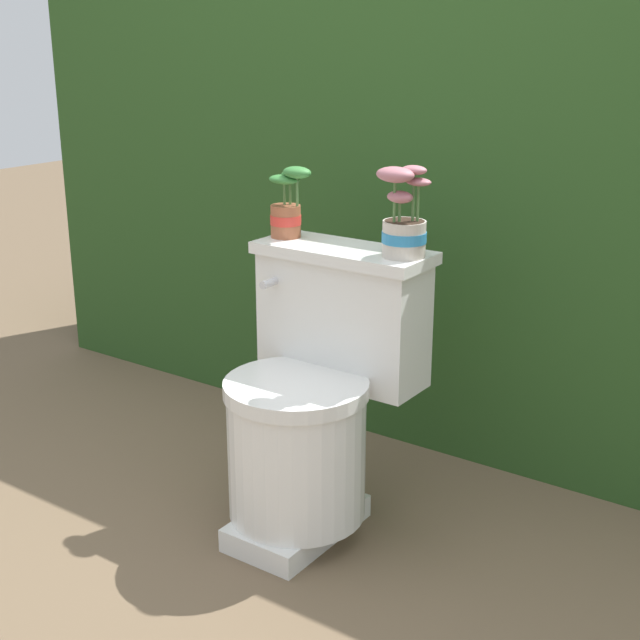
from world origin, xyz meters
TOP-DOWN VIEW (x-y plane):
  - ground_plane at (0.00, 0.00)m, footprint 12.00×12.00m
  - hedge_backdrop at (0.00, 1.01)m, footprint 3.08×0.80m
  - toilet at (0.05, 0.05)m, footprint 0.47×0.49m
  - potted_plant_left at (-0.14, 0.19)m, footprint 0.13×0.08m
  - potted_plant_midleft at (0.22, 0.18)m, footprint 0.12×0.12m

SIDE VIEW (x-z plane):
  - ground_plane at x=0.00m, z-range 0.00..0.00m
  - toilet at x=0.05m, z-range -0.03..0.70m
  - hedge_backdrop at x=0.00m, z-range 0.00..1.36m
  - potted_plant_left at x=-0.14m, z-range 0.71..0.90m
  - potted_plant_midleft at x=0.22m, z-range 0.70..0.92m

